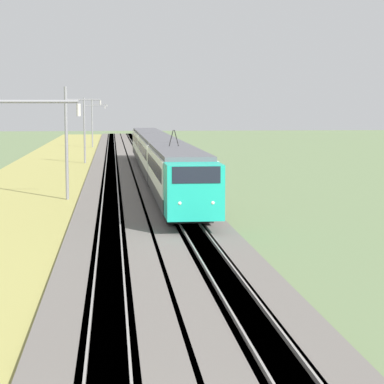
% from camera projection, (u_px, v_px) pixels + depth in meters
% --- Properties ---
extents(ballast_main, '(240.00, 4.40, 0.30)m').
position_uv_depth(ballast_main, '(111.00, 185.00, 62.41)').
color(ballast_main, '#605B56').
rests_on(ballast_main, ground).
extents(ballast_adjacent, '(240.00, 4.40, 0.30)m').
position_uv_depth(ballast_adjacent, '(161.00, 184.00, 62.86)').
color(ballast_adjacent, '#605B56').
rests_on(ballast_adjacent, ground).
extents(track_main, '(240.00, 1.57, 0.45)m').
position_uv_depth(track_main, '(111.00, 185.00, 62.41)').
color(track_main, '#4C4238').
rests_on(track_main, ground).
extents(track_adjacent, '(240.00, 1.57, 0.45)m').
position_uv_depth(track_adjacent, '(161.00, 184.00, 62.85)').
color(track_adjacent, '#4C4238').
rests_on(track_adjacent, ground).
extents(grass_verge, '(240.00, 11.42, 0.12)m').
position_uv_depth(grass_verge, '(39.00, 187.00, 61.80)').
color(grass_verge, '#99934C').
rests_on(grass_verge, ground).
extents(passenger_train, '(58.91, 3.00, 5.11)m').
position_uv_depth(passenger_train, '(159.00, 155.00, 65.95)').
color(passenger_train, '#19A88E').
rests_on(passenger_train, ground).
extents(catenary_mast_mid, '(0.22, 2.56, 8.03)m').
position_uv_depth(catenary_mast_mid, '(67.00, 142.00, 52.37)').
color(catenary_mast_mid, slate).
rests_on(catenary_mast_mid, ground).
extents(catenary_mast_far, '(0.22, 2.56, 7.70)m').
position_uv_depth(catenary_mast_far, '(85.00, 130.00, 86.89)').
color(catenary_mast_far, slate).
rests_on(catenary_mast_far, ground).
extents(catenary_mast_distant, '(0.22, 2.56, 7.98)m').
position_uv_depth(catenary_mast_distant, '(93.00, 123.00, 121.38)').
color(catenary_mast_distant, slate).
rests_on(catenary_mast_distant, ground).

